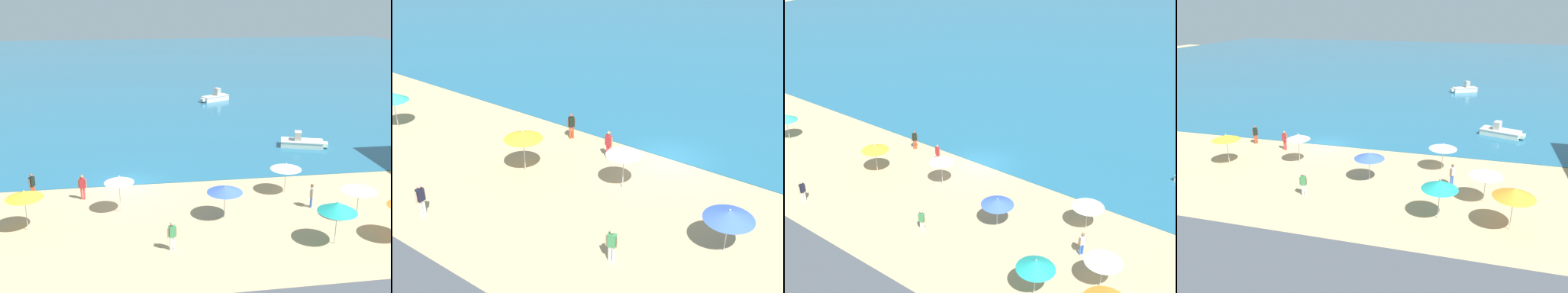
# 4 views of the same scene
# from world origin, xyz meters

# --- Properties ---
(ground_plane) EXTENTS (160.00, 160.00, 0.00)m
(ground_plane) POSITION_xyz_m (0.00, 0.00, 0.00)
(ground_plane) COLOR tan
(beach_umbrella_3) EXTENTS (2.20, 2.20, 2.17)m
(beach_umbrella_3) POSITION_xyz_m (5.81, -6.08, 1.89)
(beach_umbrella_3) COLOR #B2B2B7
(beach_umbrella_3) RESTS_ON ground_plane
(beach_umbrella_4) EXTENTS (2.14, 2.14, 2.50)m
(beach_umbrella_4) POSITION_xyz_m (-5.91, -6.00, 2.23)
(beach_umbrella_4) COLOR #B2B2B7
(beach_umbrella_4) RESTS_ON ground_plane
(beach_umbrella_6) EXTENTS (2.00, 2.00, 2.52)m
(beach_umbrella_6) POSITION_xyz_m (-16.82, -6.62, 2.17)
(beach_umbrella_6) COLOR #B2B2B7
(beach_umbrella_6) RESTS_ON ground_plane
(beach_umbrella_7) EXTENTS (1.88, 1.88, 2.45)m
(beach_umbrella_7) POSITION_xyz_m (-0.53, -4.30, 2.18)
(beach_umbrella_7) COLOR #B2B2B7
(beach_umbrella_7) RESTS_ON ground_plane
(bather_0) EXTENTS (0.56, 0.27, 1.74)m
(bather_0) POSITION_xyz_m (-3.00, -1.98, 0.98)
(bather_0) COLOR #DE4041
(bather_0) RESTS_ON ground_plane
(bather_1) EXTENTS (0.56, 0.30, 1.66)m
(bather_1) POSITION_xyz_m (2.23, -9.54, 0.93)
(bather_1) COLOR white
(bather_1) RESTS_ON ground_plane
(bather_3) EXTENTS (0.38, 0.49, 1.72)m
(bather_3) POSITION_xyz_m (-6.37, -1.16, 0.96)
(bather_3) COLOR red
(bather_3) RESTS_ON ground_plane
(bather_4) EXTENTS (0.23, 0.57, 1.73)m
(bather_4) POSITION_xyz_m (-7.00, -12.07, 0.97)
(bather_4) COLOR silver
(bather_4) RESTS_ON ground_plane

